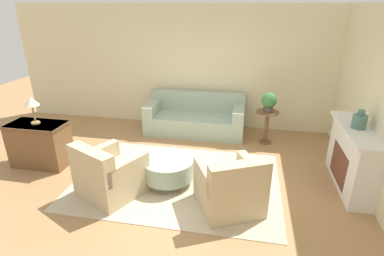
# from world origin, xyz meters

# --- Properties ---
(ground_plane) EXTENTS (16.00, 16.00, 0.00)m
(ground_plane) POSITION_xyz_m (0.00, 0.00, 0.00)
(ground_plane) COLOR #AD7F51
(wall_back) EXTENTS (9.24, 0.12, 2.80)m
(wall_back) POSITION_xyz_m (0.00, 2.68, 1.40)
(wall_back) COLOR beige
(wall_back) RESTS_ON ground_plane
(rug) EXTENTS (3.38, 2.38, 0.01)m
(rug) POSITION_xyz_m (0.00, 0.00, 0.01)
(rug) COLOR beige
(rug) RESTS_ON ground_plane
(couch) EXTENTS (2.21, 0.90, 0.89)m
(couch) POSITION_xyz_m (-0.08, 2.11, 0.32)
(couch) COLOR #9EB29E
(couch) RESTS_ON ground_plane
(armchair_left) EXTENTS (1.12, 1.12, 0.88)m
(armchair_left) POSITION_xyz_m (-0.93, -0.59, 0.34)
(armchair_left) COLOR #C6B289
(armchair_left) RESTS_ON rug
(armchair_right) EXTENTS (1.12, 1.12, 0.88)m
(armchair_right) POSITION_xyz_m (0.93, -0.59, 0.34)
(armchair_right) COLOR #C6B289
(armchair_right) RESTS_ON rug
(ottoman_table) EXTENTS (0.85, 0.85, 0.43)m
(ottoman_table) POSITION_xyz_m (-0.13, -0.10, 0.28)
(ottoman_table) COLOR #9EB29E
(ottoman_table) RESTS_ON rug
(side_table) EXTENTS (0.47, 0.47, 0.71)m
(side_table) POSITION_xyz_m (1.51, 1.83, 0.47)
(side_table) COLOR brown
(side_table) RESTS_ON ground_plane
(fireplace) EXTENTS (0.44, 1.57, 1.02)m
(fireplace) POSITION_xyz_m (2.78, 0.39, 0.54)
(fireplace) COLOR white
(fireplace) RESTS_ON ground_plane
(dresser) EXTENTS (1.04, 0.58, 0.81)m
(dresser) POSITION_xyz_m (-2.59, 0.09, 0.42)
(dresser) COLOR brown
(dresser) RESTS_ON ground_plane
(vase_mantel_near) EXTENTS (0.21, 0.21, 0.29)m
(vase_mantel_near) POSITION_xyz_m (2.76, 0.39, 1.14)
(vase_mantel_near) COLOR #477066
(vase_mantel_near) RESTS_ON fireplace
(potted_plant_on_side_table) EXTENTS (0.31, 0.31, 0.40)m
(potted_plant_on_side_table) POSITION_xyz_m (1.51, 1.83, 0.93)
(potted_plant_on_side_table) COLOR #4C4742
(potted_plant_on_side_table) RESTS_ON side_table
(table_lamp) EXTENTS (0.26, 0.26, 0.50)m
(table_lamp) POSITION_xyz_m (-2.59, 0.09, 1.20)
(table_lamp) COLOR tan
(table_lamp) RESTS_ON dresser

